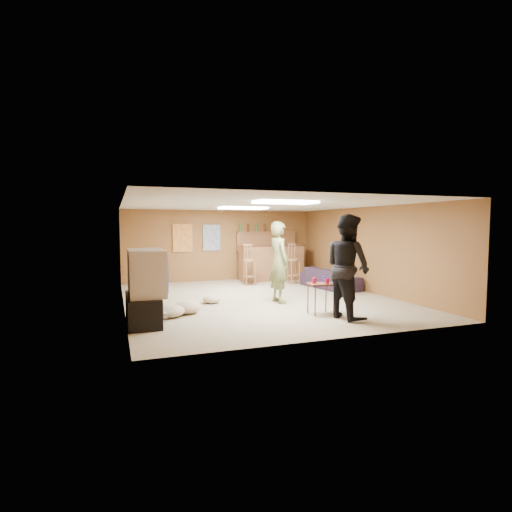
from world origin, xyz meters
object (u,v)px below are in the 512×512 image
object	(u,v)px
tray_table	(321,299)
sofa	(330,278)
bar_counter	(271,263)
person_black	(348,267)
tv_body	(146,272)
person_olive	(279,262)

from	to	relation	value
tray_table	sofa	bearing A→B (deg)	56.83
sofa	tray_table	world-z (taller)	tray_table
bar_counter	sofa	world-z (taller)	bar_counter
sofa	person_black	bearing A→B (deg)	147.29
bar_counter	sofa	distance (m)	2.26
tv_body	bar_counter	size ratio (longest dim) A/B	0.55
person_olive	person_black	world-z (taller)	person_black
tv_body	tray_table	size ratio (longest dim) A/B	1.82
tv_body	person_black	size ratio (longest dim) A/B	0.57
bar_counter	person_black	size ratio (longest dim) A/B	1.04
bar_counter	tray_table	size ratio (longest dim) A/B	3.31
person_olive	person_black	bearing A→B (deg)	-166.08
tv_body	tray_table	distance (m)	3.31
person_olive	sofa	distance (m)	2.64
bar_counter	person_olive	world-z (taller)	person_olive
person_black	sofa	bearing A→B (deg)	-32.50
person_olive	sofa	bearing A→B (deg)	-60.43
person_black	sofa	world-z (taller)	person_black
tray_table	tv_body	bearing A→B (deg)	172.79
tv_body	tray_table	bearing A→B (deg)	-7.21
person_black	tv_body	bearing A→B (deg)	69.14
bar_counter	person_black	xyz separation A→B (m)	(-0.62, -5.30, 0.41)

